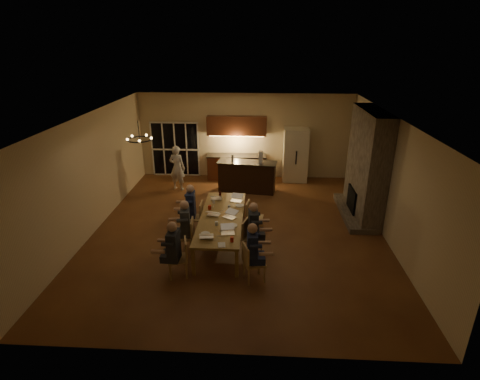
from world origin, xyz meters
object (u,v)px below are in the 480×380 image
plate_far (240,205)px  laptop_b (228,229)px  person_left_near (174,250)px  person_left_far (191,208)px  mug_mid (229,207)px  mug_front (216,223)px  chandelier (140,139)px  bar_blender (261,157)px  laptop_f (236,197)px  bar_bottle (233,158)px  bar_island (247,177)px  plate_near (232,225)px  person_right_near (252,252)px  redcup_near (232,239)px  laptop_e (216,195)px  refrigerator (295,155)px  dining_table (222,229)px  laptop_c (214,211)px  can_cola (220,193)px  laptop_a (206,233)px  standing_person (177,168)px  can_silver (222,226)px  plate_left (205,234)px  chair_left_near (178,258)px  chair_left_mid (184,236)px  person_left_mid (186,226)px  person_right_mid (253,229)px  chair_right_near (254,262)px  mug_back (214,202)px  chair_right_mid (253,238)px  laptop_d (229,213)px  redcup_mid (210,207)px

plate_far → laptop_b: bearing=-96.7°
person_left_near → person_left_far: 2.21m
mug_mid → mug_front: bearing=-103.2°
chandelier → bar_blender: (2.95, 3.49, -1.46)m
laptop_f → bar_bottle: bearing=110.2°
bar_island → plate_near: bearing=-85.6°
person_right_near → redcup_near: (-0.47, 0.31, 0.12)m
laptop_e → bar_blender: (1.26, 2.40, 0.42)m
bar_island → laptop_f: (-0.21, -2.64, 0.32)m
refrigerator → mug_front: 5.85m
dining_table → laptop_c: laptop_c is taller
can_cola → plate_far: size_ratio=0.52×
laptop_a → plate_near: bearing=-139.0°
laptop_a → mug_front: bearing=-111.1°
bar_island → standing_person: size_ratio=1.27×
can_silver → plate_left: (-0.36, -0.29, -0.05)m
chair_left_near → chair_left_mid: bearing=167.9°
person_left_mid → person_right_mid: 1.68m
laptop_f → mug_front: 1.56m
mug_front → laptop_e: bearing=96.8°
chair_left_mid → redcup_near: size_ratio=7.42×
bar_island → plate_far: 2.97m
dining_table → laptop_f: bearing=72.9°
chair_right_near → redcup_near: chair_right_near is taller
laptop_b → standing_person: bearing=106.2°
laptop_e → bar_bottle: 2.56m
person_left_far → laptop_a: 1.81m
bar_island → mug_back: (-0.82, -2.83, 0.26)m
refrigerator → chair_left_mid: (-3.16, -5.38, -0.55)m
plate_near → plate_left: size_ratio=1.18×
chair_right_mid → bar_bottle: bar_bottle is taller
person_left_near → can_silver: 1.36m
laptop_f → plate_left: 2.06m
chair_left_mid → plate_near: 1.23m
chair_left_mid → can_silver: (0.96, -0.14, 0.37)m
dining_table → plate_near: bearing=-58.5°
chair_right_mid → chandelier: (-2.79, 0.57, 2.31)m
standing_person → can_cola: 2.87m
laptop_f → redcup_near: (0.05, -2.29, -0.05)m
laptop_d → mug_mid: bearing=128.5°
laptop_a → laptop_e: (-0.03, 2.24, 0.00)m
person_left_near → refrigerator: bearing=156.0°
plate_left → plate_far: 1.80m
dining_table → laptop_d: (0.21, -0.05, 0.49)m
chair_left_near → plate_left: (0.55, 0.60, 0.31)m
person_right_mid → bar_bottle: size_ratio=5.75×
plate_left → person_right_near: bearing=-29.7°
person_left_near → person_right_mid: 2.05m
chair_left_near → laptop_e: bearing=153.7°
chandelier → redcup_mid: 2.54m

